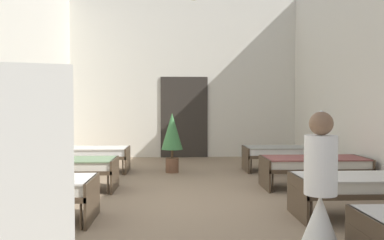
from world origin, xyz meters
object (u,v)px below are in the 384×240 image
Objects in this scene: bed_left_row_3 at (87,153)px; nurse_near_aisle at (320,213)px; bed_left_row_1 at (20,189)px; bed_right_row_2 at (314,164)px; bed_right_row_3 at (285,152)px; bed_right_row_1 at (365,186)px; bed_left_row_2 at (63,166)px; potted_plant at (172,136)px.

nurse_near_aisle reaches higher than bed_left_row_3.
bed_left_row_1 is 1.28× the size of nurse_near_aisle.
nurse_near_aisle is at bearing -109.53° from bed_right_row_2.
bed_right_row_3 is at bearing -39.53° from nurse_near_aisle.
bed_right_row_1 is 2.03m from nurse_near_aisle.
bed_left_row_1 is 5.98m from bed_right_row_3.
bed_left_row_1 is at bearing -157.61° from bed_right_row_2.
bed_left_row_3 is 6.37m from nurse_near_aisle.
bed_right_row_2 is (4.61, 0.00, 0.00)m from bed_left_row_2.
bed_right_row_1 and bed_left_row_3 have the same top height.
bed_left_row_2 is at bearing -137.43° from potted_plant.
bed_right_row_1 is 1.28× the size of nurse_near_aisle.
bed_right_row_1 is 1.00× the size of bed_right_row_3.
bed_right_row_2 is at bearing 0.00° from bed_left_row_2.
nurse_near_aisle reaches higher than bed_right_row_2.
bed_right_row_2 is at bearing -22.39° from bed_left_row_3.
bed_left_row_2 is 1.00× the size of bed_left_row_3.
bed_left_row_2 is at bearing -157.61° from bed_right_row_3.
nurse_near_aisle is at bearing -75.13° from potted_plant.
potted_plant reaches higher than bed_left_row_2.
bed_left_row_2 is (-4.61, 1.90, 0.00)m from bed_right_row_1.
bed_left_row_2 and bed_right_row_3 have the same top height.
bed_left_row_1 is 1.00× the size of bed_left_row_2.
bed_left_row_2 and bed_left_row_3 have the same top height.
bed_right_row_1 is 1.00× the size of bed_right_row_2.
nurse_near_aisle is (3.37, -5.40, 0.09)m from bed_left_row_3.
bed_left_row_2 and bed_right_row_2 have the same top height.
bed_left_row_1 is at bearing -140.51° from bed_right_row_3.
bed_right_row_2 and bed_left_row_3 have the same top height.
bed_left_row_2 is 4.99m from bed_right_row_3.
bed_right_row_3 is at bearing 22.39° from bed_left_row_2.
bed_right_row_2 is (4.61, 1.90, 0.00)m from bed_left_row_1.
bed_right_row_1 is 1.38× the size of potted_plant.
potted_plant is (-1.41, 5.30, 0.32)m from nurse_near_aisle.
bed_left_row_3 is 1.38× the size of potted_plant.
bed_left_row_1 is 1.00× the size of bed_left_row_3.
bed_left_row_3 is at bearing 5.38° from nurse_near_aisle.
bed_left_row_1 and bed_right_row_3 have the same top height.
bed_left_row_3 is 1.28× the size of nurse_near_aisle.
potted_plant is at bearing 145.80° from bed_right_row_2.
bed_left_row_1 is 4.21m from potted_plant.
bed_left_row_2 is at bearing 90.00° from bed_left_row_1.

